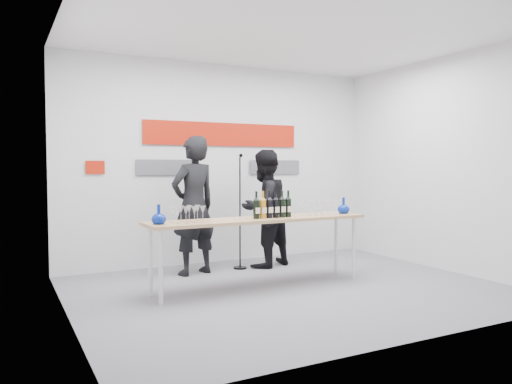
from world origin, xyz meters
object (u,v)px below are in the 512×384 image
presenter_left (194,205)px  presenter_right (264,208)px  tasting_table (260,223)px  mic_stand (240,234)px

presenter_left → presenter_right: bearing=165.0°
tasting_table → mic_stand: 1.13m
presenter_right → mic_stand: (-0.37, 0.03, -0.35)m
presenter_right → mic_stand: presenter_right is taller
mic_stand → presenter_right: bearing=2.6°
presenter_right → mic_stand: bearing=-24.4°
tasting_table → mic_stand: size_ratio=1.71×
tasting_table → mic_stand: mic_stand is taller
presenter_left → mic_stand: 0.84m
tasting_table → presenter_left: (-0.47, 1.02, 0.16)m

